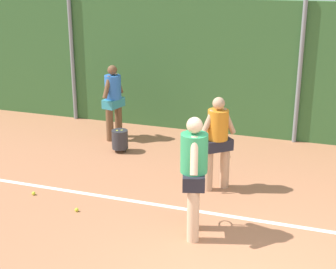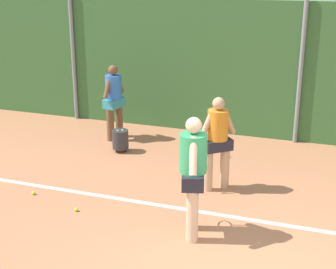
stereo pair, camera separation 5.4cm
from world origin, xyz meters
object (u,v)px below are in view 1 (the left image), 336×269
(player_foreground_near, at_px, (194,171))
(tennis_ball_3, at_px, (34,193))
(tennis_ball_6, at_px, (77,210))
(tennis_ball_5, at_px, (228,155))
(player_midcourt, at_px, (217,139))
(player_backcourt_far, at_px, (113,98))
(ball_hopper, at_px, (120,139))

(player_foreground_near, distance_m, tennis_ball_3, 3.33)
(player_foreground_near, distance_m, tennis_ball_6, 2.33)
(tennis_ball_5, bearing_deg, player_foreground_near, -86.73)
(player_midcourt, distance_m, tennis_ball_6, 2.80)
(player_backcourt_far, bearing_deg, player_foreground_near, -128.94)
(player_foreground_near, relative_size, player_midcourt, 1.08)
(tennis_ball_5, height_order, tennis_ball_6, same)
(tennis_ball_6, bearing_deg, player_backcourt_far, 104.83)
(player_midcourt, bearing_deg, player_foreground_near, 50.59)
(ball_hopper, bearing_deg, player_midcourt, -25.79)
(ball_hopper, height_order, tennis_ball_6, ball_hopper)
(tennis_ball_6, bearing_deg, tennis_ball_3, 163.12)
(player_foreground_near, bearing_deg, tennis_ball_3, 66.38)
(player_midcourt, distance_m, player_backcourt_far, 3.59)
(tennis_ball_3, height_order, tennis_ball_6, same)
(player_foreground_near, xyz_separation_m, tennis_ball_3, (-3.14, 0.40, -1.04))
(player_foreground_near, xyz_separation_m, player_midcourt, (-0.06, 1.76, -0.08))
(player_foreground_near, bearing_deg, ball_hopper, 24.45)
(player_foreground_near, height_order, player_midcourt, player_foreground_near)
(player_foreground_near, relative_size, tennis_ball_5, 28.91)
(ball_hopper, relative_size, tennis_ball_6, 7.78)
(player_foreground_near, height_order, tennis_ball_3, player_foreground_near)
(player_backcourt_far, height_order, ball_hopper, player_backcourt_far)
(player_foreground_near, xyz_separation_m, tennis_ball_5, (-0.20, 3.43, -1.04))
(player_midcourt, bearing_deg, tennis_ball_6, -1.67)
(tennis_ball_6, bearing_deg, tennis_ball_5, 60.57)
(player_midcourt, xyz_separation_m, tennis_ball_6, (-2.02, -1.68, -0.96))
(tennis_ball_3, height_order, tennis_ball_5, same)
(player_midcourt, height_order, ball_hopper, player_midcourt)
(player_foreground_near, xyz_separation_m, player_backcourt_far, (-3.05, 3.75, -0.07))
(player_midcourt, xyz_separation_m, tennis_ball_3, (-3.08, -1.36, -0.96))
(tennis_ball_6, bearing_deg, player_midcourt, 39.79)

